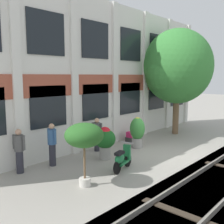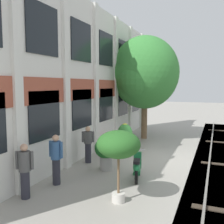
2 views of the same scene
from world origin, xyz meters
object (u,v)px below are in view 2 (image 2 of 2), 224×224
object	(u,v)px
resident_watching_tracks	(88,143)
scooter_near_curb	(137,168)
resident_by_doorway	(56,158)
potted_plant_glazed_jar	(106,149)
potted_plant_square_trough	(113,144)
broadleaf_tree	(145,74)
resident_near_plants	(25,169)
potted_plant_stone_basin	(125,137)
potted_plant_low_pan	(119,146)

from	to	relation	value
resident_watching_tracks	scooter_near_curb	bearing A→B (deg)	43.37
resident_by_doorway	scooter_near_curb	bearing A→B (deg)	-56.83
resident_by_doorway	potted_plant_glazed_jar	bearing A→B (deg)	-23.04
potted_plant_square_trough	resident_by_doorway	world-z (taller)	resident_by_doorway
broadleaf_tree	resident_near_plants	world-z (taller)	broadleaf_tree
resident_by_doorway	potted_plant_square_trough	bearing A→B (deg)	3.31
potted_plant_glazed_jar	potted_plant_square_trough	xyz separation A→B (m)	(3.26, 1.03, -0.58)
broadleaf_tree	potted_plant_square_trough	xyz separation A→B (m)	(-3.15, 0.83, -3.68)
potted_plant_glazed_jar	scooter_near_curb	size ratio (longest dim) A/B	1.01
potted_plant_stone_basin	resident_near_plants	xyz separation A→B (m)	(-5.55, 1.13, 0.01)
potted_plant_square_trough	scooter_near_curb	world-z (taller)	scooter_near_curb
potted_plant_stone_basin	scooter_near_curb	size ratio (longest dim) A/B	1.11
potted_plant_stone_basin	potted_plant_low_pan	size ratio (longest dim) A/B	0.74
potted_plant_low_pan	resident_near_plants	bearing A→B (deg)	107.33
resident_by_doorway	resident_near_plants	size ratio (longest dim) A/B	1.03
potted_plant_glazed_jar	potted_plant_stone_basin	xyz separation A→B (m)	(2.31, 0.04, 0.04)
potted_plant_glazed_jar	resident_by_doorway	bearing A→B (deg)	154.63
potted_plant_low_pan	scooter_near_curb	distance (m)	2.19
resident_near_plants	potted_plant_glazed_jar	bearing A→B (deg)	137.94
potted_plant_square_trough	scooter_near_curb	size ratio (longest dim) A/B	0.64
broadleaf_tree	resident_near_plants	size ratio (longest dim) A/B	3.83
potted_plant_low_pan	potted_plant_stone_basin	bearing A→B (deg)	17.08
scooter_near_curb	resident_by_doorway	bearing A→B (deg)	106.93
broadleaf_tree	resident_watching_tracks	xyz separation A→B (m)	(-5.81, 0.88, -3.09)
scooter_near_curb	potted_plant_glazed_jar	bearing A→B (deg)	53.85
potted_plant_glazed_jar	scooter_near_curb	distance (m)	1.58
potted_plant_glazed_jar	potted_plant_stone_basin	world-z (taller)	potted_plant_stone_basin
resident_near_plants	potted_plant_stone_basin	bearing A→B (deg)	146.22
broadleaf_tree	potted_plant_stone_basin	world-z (taller)	broadleaf_tree
broadleaf_tree	potted_plant_square_trough	world-z (taller)	broadleaf_tree
resident_watching_tracks	potted_plant_low_pan	bearing A→B (deg)	18.22
broadleaf_tree	potted_plant_low_pan	xyz separation A→B (m)	(-8.84, -1.63, -2.31)
potted_plant_low_pan	broadleaf_tree	bearing A→B (deg)	10.44
potted_plant_stone_basin	resident_near_plants	distance (m)	5.67
potted_plant_low_pan	resident_near_plants	xyz separation A→B (m)	(-0.81, 2.59, -0.74)
potted_plant_low_pan	potted_plant_square_trough	distance (m)	6.35
potted_plant_stone_basin	resident_by_doorway	world-z (taller)	resident_by_doorway
potted_plant_glazed_jar	resident_by_doorway	distance (m)	2.20
resident_watching_tracks	broadleaf_tree	bearing A→B (deg)	149.90
potted_plant_square_trough	potted_plant_low_pan	bearing A→B (deg)	-156.67
scooter_near_curb	potted_plant_square_trough	bearing A→B (deg)	18.62
broadleaf_tree	resident_watching_tracks	distance (m)	6.64
potted_plant_glazed_jar	resident_near_plants	size ratio (longest dim) A/B	0.85
potted_plant_low_pan	resident_by_doorway	distance (m)	2.51
broadleaf_tree	scooter_near_curb	xyz separation A→B (m)	(-6.99, -1.62, -3.49)
potted_plant_stone_basin	scooter_near_curb	distance (m)	3.26
potted_plant_glazed_jar	potted_plant_low_pan	size ratio (longest dim) A/B	0.67
potted_plant_stone_basin	potted_plant_square_trough	xyz separation A→B (m)	(0.95, 1.00, -0.62)
potted_plant_stone_basin	resident_by_doorway	size ratio (longest dim) A/B	0.90
scooter_near_curb	resident_near_plants	xyz separation A→B (m)	(-2.66, 2.58, 0.43)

